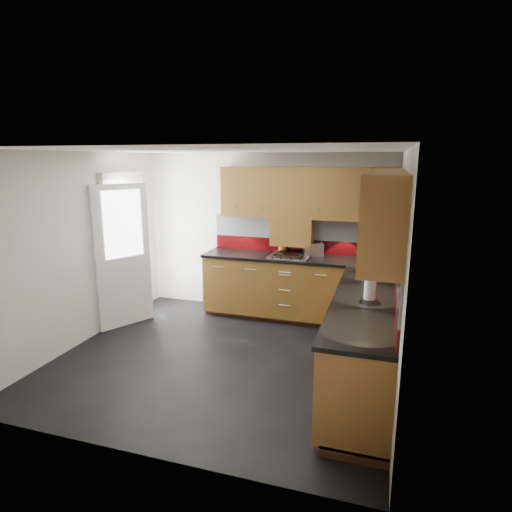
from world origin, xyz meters
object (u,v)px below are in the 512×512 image
(gas_hob, at_px, (290,256))
(utensil_pot, at_px, (282,246))
(food_processor, at_px, (368,262))
(toaster, at_px, (313,249))

(gas_hob, distance_m, utensil_pot, 0.30)
(utensil_pot, height_order, food_processor, utensil_pot)
(gas_hob, distance_m, food_processor, 1.25)
(utensil_pot, bearing_deg, gas_hob, -55.53)
(gas_hob, distance_m, toaster, 0.36)
(toaster, bearing_deg, utensil_pot, 170.86)
(toaster, relative_size, food_processor, 1.12)
(utensil_pot, height_order, toaster, utensil_pot)
(utensil_pot, relative_size, food_processor, 1.54)
(utensil_pot, bearing_deg, toaster, -9.14)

